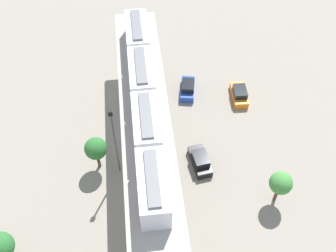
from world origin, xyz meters
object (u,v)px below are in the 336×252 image
(tree_mid_lot, at_px, (281,183))
(signal_post, at_px, (115,141))
(train, at_px, (144,99))
(parked_car_orange, at_px, (239,94))
(parked_car_black, at_px, (200,161))
(tree_far_corner, at_px, (0,246))
(parked_car_blue, at_px, (188,88))
(tree_near_viaduct, at_px, (96,149))

(tree_mid_lot, relative_size, signal_post, 0.45)
(train, height_order, parked_car_orange, train)
(parked_car_black, height_order, signal_post, signal_post)
(tree_mid_lot, xyz_separation_m, tree_far_corner, (28.25, 3.45, -0.47))
(parked_car_blue, bearing_deg, parked_car_black, 99.75)
(tree_near_viaduct, relative_size, tree_far_corner, 1.11)
(parked_car_black, distance_m, tree_mid_lot, 9.63)
(parked_car_black, bearing_deg, train, -29.98)
(tree_mid_lot, bearing_deg, signal_post, -18.83)
(parked_car_black, height_order, tree_far_corner, tree_far_corner)
(parked_car_blue, bearing_deg, parked_car_orange, 175.12)
(train, distance_m, tree_mid_lot, 16.70)
(tree_far_corner, height_order, signal_post, signal_post)
(parked_car_blue, relative_size, tree_near_viaduct, 0.93)
(tree_mid_lot, distance_m, tree_far_corner, 28.46)
(parked_car_blue, distance_m, tree_mid_lot, 19.02)
(parked_car_orange, relative_size, parked_car_black, 0.97)
(tree_near_viaduct, xyz_separation_m, tree_far_corner, (9.10, 10.05, -0.54))
(train, bearing_deg, parked_car_orange, -149.64)
(parked_car_blue, bearing_deg, tree_mid_lot, 123.35)
(parked_car_blue, distance_m, parked_car_orange, 6.95)
(train, distance_m, parked_car_blue, 14.26)
(tree_mid_lot, bearing_deg, parked_car_orange, -88.20)
(train, height_order, tree_near_viaduct, train)
(parked_car_black, relative_size, signal_post, 0.42)
(parked_car_blue, xyz_separation_m, parked_car_black, (0.25, 11.88, 0.00))
(train, xyz_separation_m, parked_car_blue, (-6.26, -9.48, -8.63))
(train, relative_size, signal_post, 2.63)
(train, distance_m, parked_car_black, 10.78)
(parked_car_blue, bearing_deg, tree_near_viaduct, 53.03)
(parked_car_blue, distance_m, tree_far_corner, 29.74)
(parked_car_orange, relative_size, tree_mid_lot, 0.91)
(parked_car_black, height_order, tree_mid_lot, tree_mid_lot)
(tree_near_viaduct, bearing_deg, tree_mid_lot, 160.98)
(parked_car_orange, height_order, tree_mid_lot, tree_mid_lot)
(train, distance_m, parked_car_orange, 17.30)
(tree_mid_lot, height_order, signal_post, signal_post)
(tree_far_corner, bearing_deg, parked_car_blue, -135.29)
(parked_car_black, xyz_separation_m, signal_post, (9.40, -0.20, 5.00))
(signal_post, bearing_deg, tree_mid_lot, 161.17)
(signal_post, bearing_deg, parked_car_black, 178.77)
(parked_car_blue, height_order, parked_car_black, same)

